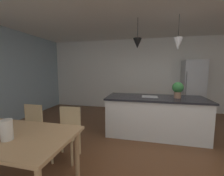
{
  "coord_description": "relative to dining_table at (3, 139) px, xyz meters",
  "views": [
    {
      "loc": [
        -0.24,
        -2.56,
        1.52
      ],
      "look_at": [
        -0.87,
        0.16,
        1.18
      ],
      "focal_mm": 23.49,
      "sensor_mm": 36.0,
      "label": 1
    }
  ],
  "objects": [
    {
      "name": "refrigerator",
      "position": [
        3.24,
        4.05,
        0.25
      ],
      "size": [
        0.66,
        0.67,
        1.86
      ],
      "color": "#B2B5B7",
      "rests_on": "ground_plane"
    },
    {
      "name": "ground_plane",
      "position": [
        1.93,
        1.19,
        -0.7
      ],
      "size": [
        10.0,
        8.4,
        0.04
      ],
      "primitive_type": "cube",
      "color": "brown"
    },
    {
      "name": "kitchen_island",
      "position": [
        1.91,
        2.13,
        -0.22
      ],
      "size": [
        2.23,
        0.93,
        0.91
      ],
      "color": "silver",
      "rests_on": "ground_plane"
    },
    {
      "name": "pendant_over_island_main",
      "position": [
        1.48,
        2.13,
        1.46
      ],
      "size": [
        0.2,
        0.2,
        0.67
      ],
      "color": "black"
    },
    {
      "name": "chair_far_left",
      "position": [
        -0.39,
        0.82,
        -0.2
      ],
      "size": [
        0.4,
        0.4,
        0.87
      ],
      "color": "tan",
      "rests_on": "ground_plane"
    },
    {
      "name": "vase_on_dining_table",
      "position": [
        0.21,
        -0.13,
        0.19
      ],
      "size": [
        0.12,
        0.12,
        0.23
      ],
      "color": "silver",
      "rests_on": "dining_table"
    },
    {
      "name": "wall_back_kitchen",
      "position": [
        1.93,
        4.45,
        0.67
      ],
      "size": [
        10.0,
        0.12,
        2.7
      ],
      "primitive_type": "cube",
      "color": "white",
      "rests_on": "ground_plane"
    },
    {
      "name": "dining_table",
      "position": [
        0.0,
        0.0,
        0.0
      ],
      "size": [
        1.75,
        0.9,
        0.75
      ],
      "color": "tan",
      "rests_on": "ground_plane"
    },
    {
      "name": "pendant_over_island_aux",
      "position": [
        2.35,
        2.13,
        1.41
      ],
      "size": [
        0.18,
        0.18,
        0.75
      ],
      "color": "black"
    },
    {
      "name": "potted_plant_on_island",
      "position": [
        2.39,
        2.13,
        0.43
      ],
      "size": [
        0.24,
        0.24,
        0.36
      ],
      "color": "#8C664C",
      "rests_on": "kitchen_island"
    },
    {
      "name": "chair_far_right",
      "position": [
        0.39,
        0.82,
        -0.2
      ],
      "size": [
        0.43,
        0.43,
        0.87
      ],
      "color": "tan",
      "rests_on": "ground_plane"
    }
  ]
}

